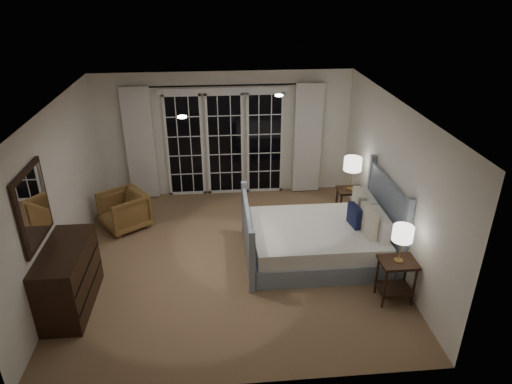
{
  "coord_description": "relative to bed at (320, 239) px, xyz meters",
  "views": [
    {
      "loc": [
        -0.17,
        -6.16,
        4.18
      ],
      "look_at": [
        0.42,
        0.26,
        1.05
      ],
      "focal_mm": 32.0,
      "sensor_mm": 36.0,
      "label": 1
    }
  ],
  "objects": [
    {
      "name": "downlight_a",
      "position": [
        -0.62,
        0.66,
        2.16
      ],
      "size": [
        0.12,
        0.12,
        0.01
      ],
      "primitive_type": "cylinder",
      "color": "white",
      "rests_on": "ceiling"
    },
    {
      "name": "wall_left",
      "position": [
        -3.92,
        0.06,
        0.92
      ],
      "size": [
        0.02,
        5.0,
        2.5
      ],
      "primitive_type": "cube",
      "color": "white",
      "rests_on": "floor"
    },
    {
      "name": "dresser",
      "position": [
        -3.65,
        -0.88,
        0.13
      ],
      "size": [
        0.55,
        1.3,
        0.92
      ],
      "color": "black",
      "rests_on": "floor"
    },
    {
      "name": "wall_front",
      "position": [
        -1.42,
        -2.44,
        0.92
      ],
      "size": [
        5.0,
        0.02,
        2.5
      ],
      "primitive_type": "cube",
      "color": "white",
      "rests_on": "floor"
    },
    {
      "name": "lamp_right",
      "position": [
        0.81,
        1.2,
        0.76
      ],
      "size": [
        0.32,
        0.32,
        0.62
      ],
      "color": "tan",
      "rests_on": "nightstand_right"
    },
    {
      "name": "curtain_left",
      "position": [
        -3.07,
        2.44,
        0.82
      ],
      "size": [
        0.55,
        0.1,
        2.25
      ],
      "primitive_type": "cube",
      "color": "silver",
      "rests_on": "curtain_rod"
    },
    {
      "name": "mirror",
      "position": [
        -3.88,
        -0.88,
        1.22
      ],
      "size": [
        0.05,
        0.85,
        1.0
      ],
      "color": "black",
      "rests_on": "wall_left"
    },
    {
      "name": "downlight_b",
      "position": [
        -2.02,
        -0.34,
        2.16
      ],
      "size": [
        0.12,
        0.12,
        0.01
      ],
      "primitive_type": "cylinder",
      "color": "white",
      "rests_on": "ceiling"
    },
    {
      "name": "lamp_left",
      "position": [
        0.81,
        -1.15,
        0.74
      ],
      "size": [
        0.28,
        0.28,
        0.54
      ],
      "color": "tan",
      "rests_on": "nightstand_left"
    },
    {
      "name": "french_doors",
      "position": [
        -1.42,
        2.52,
        0.76
      ],
      "size": [
        2.5,
        0.04,
        2.2
      ],
      "color": "black",
      "rests_on": "wall_back"
    },
    {
      "name": "floor",
      "position": [
        -1.42,
        0.06,
        -0.33
      ],
      "size": [
        5.0,
        5.0,
        0.0
      ],
      "primitive_type": "plane",
      "color": "brown",
      "rests_on": "ground"
    },
    {
      "name": "bed",
      "position": [
        0.0,
        0.0,
        0.0
      ],
      "size": [
        2.24,
        1.61,
        1.31
      ],
      "color": "#8892A5",
      "rests_on": "floor"
    },
    {
      "name": "wall_back",
      "position": [
        -1.42,
        2.56,
        0.92
      ],
      "size": [
        5.0,
        0.02,
        2.5
      ],
      "primitive_type": "cube",
      "color": "white",
      "rests_on": "floor"
    },
    {
      "name": "curtain_rod",
      "position": [
        -1.42,
        2.46,
        1.92
      ],
      "size": [
        3.5,
        0.03,
        0.03
      ],
      "primitive_type": "cylinder",
      "rotation": [
        0.0,
        1.57,
        0.0
      ],
      "color": "black",
      "rests_on": "wall_back"
    },
    {
      "name": "curtain_right",
      "position": [
        0.23,
        2.44,
        0.82
      ],
      "size": [
        0.55,
        0.1,
        2.25
      ],
      "primitive_type": "cube",
      "color": "silver",
      "rests_on": "curtain_rod"
    },
    {
      "name": "nightstand_left",
      "position": [
        0.81,
        -1.15,
        0.09
      ],
      "size": [
        0.49,
        0.39,
        0.64
      ],
      "color": "black",
      "rests_on": "floor"
    },
    {
      "name": "nightstand_right",
      "position": [
        0.81,
        1.2,
        0.06
      ],
      "size": [
        0.46,
        0.37,
        0.6
      ],
      "color": "black",
      "rests_on": "floor"
    },
    {
      "name": "ceiling",
      "position": [
        -1.42,
        0.06,
        2.17
      ],
      "size": [
        5.0,
        5.0,
        0.0
      ],
      "primitive_type": "plane",
      "rotation": [
        3.14,
        0.0,
        0.0
      ],
      "color": "white",
      "rests_on": "wall_back"
    },
    {
      "name": "armchair",
      "position": [
        -3.28,
        1.24,
        0.01
      ],
      "size": [
        1.02,
        1.01,
        0.67
      ],
      "primitive_type": "imported",
      "rotation": [
        0.0,
        0.0,
        -0.96
      ],
      "color": "brown",
      "rests_on": "floor"
    },
    {
      "name": "wall_right",
      "position": [
        1.08,
        0.06,
        0.92
      ],
      "size": [
        0.02,
        5.0,
        2.5
      ],
      "primitive_type": "cube",
      "color": "white",
      "rests_on": "floor"
    }
  ]
}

